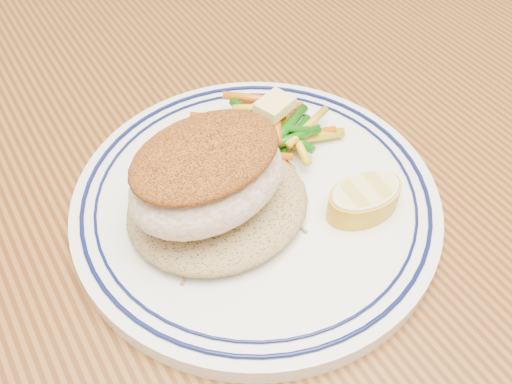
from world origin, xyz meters
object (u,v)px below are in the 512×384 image
at_px(lemon_wedge, 364,198).
at_px(dining_table, 225,284).
at_px(fish_fillet, 207,174).
at_px(vegetable_pile, 271,127).
at_px(rice_pilaf, 218,202).
at_px(plate, 256,202).

bearing_deg(lemon_wedge, dining_table, 143.70).
height_order(fish_fillet, vegetable_pile, fish_fillet).
xyz_separation_m(rice_pilaf, lemon_wedge, (0.09, -0.05, -0.00)).
xyz_separation_m(dining_table, lemon_wedge, (0.08, -0.06, 0.12)).
height_order(plate, fish_fillet, fish_fillet).
bearing_deg(dining_table, vegetable_pile, 27.04).
relative_size(plate, rice_pilaf, 2.06).
bearing_deg(dining_table, rice_pilaf, -118.85).
distance_m(fish_fillet, vegetable_pile, 0.10).
xyz_separation_m(plate, fish_fillet, (-0.04, -0.00, 0.05)).
bearing_deg(rice_pilaf, dining_table, 61.15).
bearing_deg(plate, rice_pilaf, 179.79).
bearing_deg(dining_table, fish_fillet, -136.42).
height_order(dining_table, rice_pilaf, rice_pilaf).
relative_size(dining_table, plate, 5.65).
height_order(plate, lemon_wedge, lemon_wedge).
height_order(rice_pilaf, fish_fillet, fish_fillet).
distance_m(plate, rice_pilaf, 0.04).
xyz_separation_m(fish_fillet, lemon_wedge, (0.09, -0.05, -0.03)).
relative_size(rice_pilaf, vegetable_pile, 1.24).
bearing_deg(vegetable_pile, plate, -132.93).
bearing_deg(fish_fillet, rice_pilaf, 11.67).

